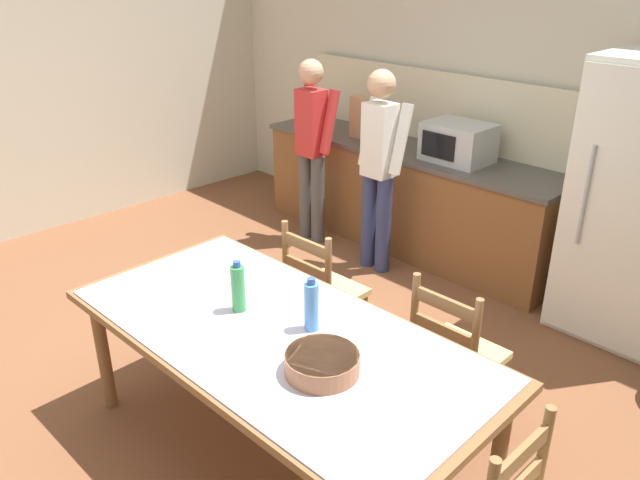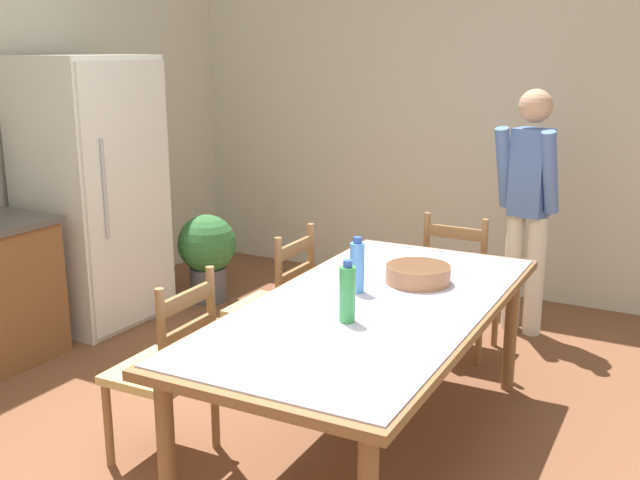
{
  "view_description": "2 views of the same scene",
  "coord_description": "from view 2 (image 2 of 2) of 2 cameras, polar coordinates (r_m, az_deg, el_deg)",
  "views": [
    {
      "loc": [
        2.48,
        -1.86,
        2.36
      ],
      "look_at": [
        0.48,
        0.07,
        1.09
      ],
      "focal_mm": 35.0,
      "sensor_mm": 36.0,
      "label": 1
    },
    {
      "loc": [
        -2.39,
        -1.63,
        1.87
      ],
      "look_at": [
        0.41,
        -0.08,
        1.05
      ],
      "focal_mm": 42.0,
      "sensor_mm": 36.0,
      "label": 2
    }
  ],
  "objects": [
    {
      "name": "wall_right",
      "position": [
        5.9,
        13.05,
        9.89
      ],
      "size": [
        0.12,
        5.2,
        2.9
      ],
      "primitive_type": "cube",
      "color": "beige",
      "rests_on": "ground"
    },
    {
      "name": "refrigerator",
      "position": [
        5.38,
        -16.93,
        3.51
      ],
      "size": [
        0.82,
        0.73,
        1.83
      ],
      "color": "silver",
      "rests_on": "ground"
    },
    {
      "name": "dining_table",
      "position": [
        3.45,
        4.01,
        -5.85
      ],
      "size": [
        2.19,
        1.09,
        0.75
      ],
      "rotation": [
        0.0,
        0.0,
        0.03
      ],
      "color": "brown",
      "rests_on": "ground"
    },
    {
      "name": "bottle_near_centre",
      "position": [
        3.15,
        2.1,
        -4.09
      ],
      "size": [
        0.07,
        0.07,
        0.27
      ],
      "color": "green",
      "rests_on": "dining_table"
    },
    {
      "name": "bottle_off_centre",
      "position": [
        3.53,
        2.85,
        -2.05
      ],
      "size": [
        0.07,
        0.07,
        0.27
      ],
      "color": "#4C8ED6",
      "rests_on": "dining_table"
    },
    {
      "name": "serving_bowl",
      "position": [
        3.72,
        7.48,
        -2.49
      ],
      "size": [
        0.32,
        0.32,
        0.09
      ],
      "color": "#9E6642",
      "rests_on": "dining_table"
    },
    {
      "name": "chair_side_far_left",
      "position": [
        3.55,
        -11.6,
        -9.74
      ],
      "size": [
        0.43,
        0.41,
        0.91
      ],
      "rotation": [
        0.0,
        0.0,
        3.18
      ],
      "color": "olive",
      "rests_on": "ground"
    },
    {
      "name": "chair_side_far_right",
      "position": [
        4.29,
        -3.4,
        -5.16
      ],
      "size": [
        0.43,
        0.41,
        0.91
      ],
      "rotation": [
        0.0,
        0.0,
        3.16
      ],
      "color": "olive",
      "rests_on": "ground"
    },
    {
      "name": "chair_head_end",
      "position": [
        4.75,
        10.6,
        -3.41
      ],
      "size": [
        0.4,
        0.42,
        0.91
      ],
      "rotation": [
        0.0,
        0.0,
        1.57
      ],
      "color": "olive",
      "rests_on": "ground"
    },
    {
      "name": "person_by_table",
      "position": [
        5.09,
        15.6,
        2.98
      ],
      "size": [
        0.33,
        0.45,
        1.63
      ],
      "rotation": [
        0.0,
        0.0,
        2.93
      ],
      "color": "silver",
      "rests_on": "ground"
    },
    {
      "name": "potted_plant",
      "position": [
        5.72,
        -8.59,
        -0.87
      ],
      "size": [
        0.44,
        0.44,
        0.67
      ],
      "color": "#4C4C51",
      "rests_on": "ground"
    }
  ]
}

